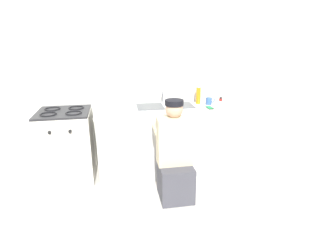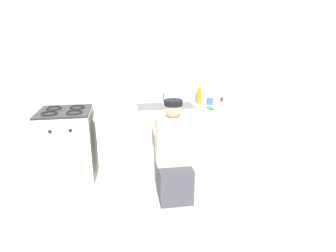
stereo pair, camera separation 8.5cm
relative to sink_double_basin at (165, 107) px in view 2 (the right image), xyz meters
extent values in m
plane|color=beige|center=(0.00, -0.30, -0.88)|extent=(12.00, 12.00, 0.00)
cube|color=silver|center=(0.00, 0.35, 0.37)|extent=(6.00, 0.10, 2.50)
cube|color=white|center=(0.00, 0.00, -0.47)|extent=(1.70, 0.60, 0.83)
cube|color=silver|center=(-0.41, -0.31, -0.47)|extent=(0.75, 0.02, 0.73)
cube|color=silver|center=(0.41, -0.31, -0.47)|extent=(0.75, 0.02, 0.73)
cube|color=beige|center=(0.00, 0.00, -0.04)|extent=(1.74, 0.62, 0.03)
cube|color=silver|center=(0.00, 0.00, 0.00)|extent=(0.80, 0.44, 0.03)
cube|color=#4C4F51|center=(-0.19, 0.00, 0.01)|extent=(0.33, 0.35, 0.01)
cube|color=#4C4F51|center=(0.19, 0.00, 0.01)|extent=(0.33, 0.35, 0.01)
cylinder|color=#B7BABF|center=(0.00, 0.19, 0.07)|extent=(0.02, 0.02, 0.18)
cylinder|color=#B7BABF|center=(0.00, 0.11, 0.16)|extent=(0.02, 0.16, 0.02)
cube|color=silver|center=(-1.24, 0.00, -0.45)|extent=(0.62, 0.60, 0.86)
cube|color=#262628|center=(-1.24, 0.00, -0.01)|extent=(0.61, 0.59, 0.02)
torus|color=black|center=(-1.38, -0.12, 0.01)|extent=(0.19, 0.19, 0.02)
torus|color=black|center=(-1.10, -0.12, 0.01)|extent=(0.19, 0.19, 0.02)
torus|color=black|center=(-1.38, 0.12, 0.01)|extent=(0.19, 0.19, 0.02)
torus|color=black|center=(-1.10, 0.12, 0.01)|extent=(0.19, 0.19, 0.02)
cylinder|color=black|center=(-1.35, -0.31, -0.15)|extent=(0.04, 0.02, 0.04)
cylinder|color=black|center=(-1.13, -0.31, -0.15)|extent=(0.04, 0.02, 0.04)
cube|color=#3F3F47|center=(-0.01, -0.70, -0.68)|extent=(0.36, 0.40, 0.40)
cube|color=beige|center=(-0.01, -0.64, -0.22)|extent=(0.38, 0.22, 0.52)
sphere|color=tan|center=(-0.01, -0.60, 0.13)|extent=(0.19, 0.19, 0.19)
cylinder|color=black|center=(-0.01, -0.60, 0.20)|extent=(0.20, 0.20, 0.06)
cube|color=black|center=(-0.01, -0.51, 0.18)|extent=(0.13, 0.09, 0.02)
cylinder|color=beige|center=(-0.18, -0.44, -0.13)|extent=(0.08, 0.30, 0.08)
cylinder|color=beige|center=(0.16, -0.44, -0.13)|extent=(0.08, 0.30, 0.08)
cube|color=#B2B7BC|center=(-0.63, -0.01, -0.01)|extent=(0.28, 0.22, 0.02)
cube|color=#B2B7BC|center=(-0.75, -0.01, 0.04)|extent=(0.01, 0.21, 0.10)
cube|color=#B2B7BC|center=(-0.51, -0.01, 0.04)|extent=(0.01, 0.21, 0.10)
cylinder|color=red|center=(0.76, 0.04, 0.02)|extent=(0.04, 0.04, 0.08)
cylinder|color=black|center=(0.76, 0.04, 0.08)|extent=(0.04, 0.04, 0.02)
cube|color=black|center=(0.56, -0.09, -0.01)|extent=(0.07, 0.14, 0.01)
cube|color=green|center=(0.56, -0.09, -0.01)|extent=(0.06, 0.12, 0.00)
cylinder|color=#335699|center=(0.61, 0.09, 0.03)|extent=(0.08, 0.08, 0.09)
torus|color=#335699|center=(0.67, 0.09, 0.03)|extent=(0.06, 0.01, 0.06)
cylinder|color=#ADC6CC|center=(0.66, -0.19, 0.03)|extent=(0.06, 0.06, 0.10)
cylinder|color=orange|center=(0.48, 0.16, 0.09)|extent=(0.06, 0.06, 0.22)
cylinder|color=white|center=(0.48, 0.16, 0.22)|extent=(0.03, 0.03, 0.03)
camera|label=1|loc=(-0.60, -3.41, 0.88)|focal=30.00mm
camera|label=2|loc=(-0.52, -3.42, 0.88)|focal=30.00mm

